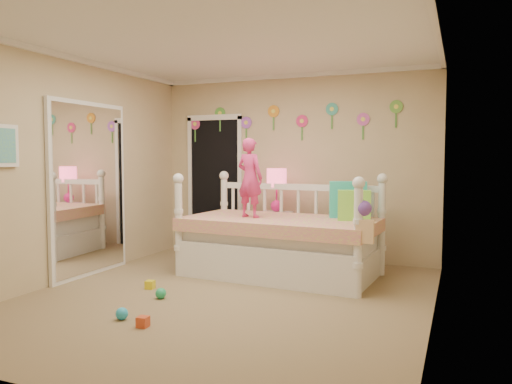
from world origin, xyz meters
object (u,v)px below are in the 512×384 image
at_px(table_lamp, 277,183).
at_px(daybed, 280,224).
at_px(child, 250,178).
at_px(nightstand, 276,237).

bearing_deg(table_lamp, daybed, -66.69).
relative_size(child, table_lamp, 1.62).
relative_size(nightstand, table_lamp, 1.16).
distance_m(daybed, table_lamp, 0.90).
bearing_deg(daybed, nightstand, 117.28).
distance_m(nightstand, table_lamp, 0.74).
distance_m(child, nightstand, 1.18).
height_order(daybed, nightstand, daybed).
bearing_deg(child, nightstand, -79.08).
bearing_deg(daybed, child, -160.40).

